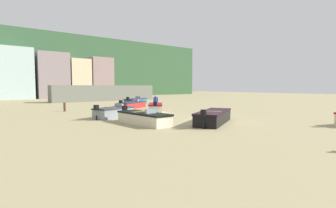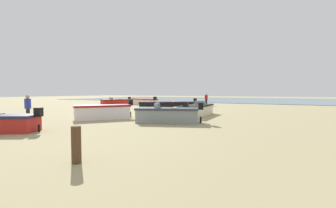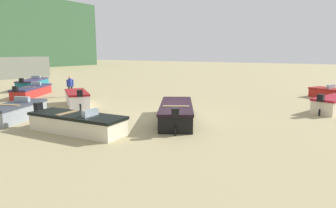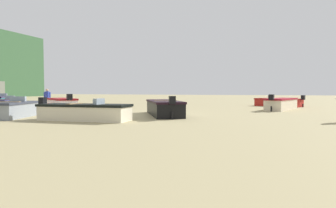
{
  "view_description": "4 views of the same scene",
  "coord_description": "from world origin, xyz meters",
  "px_view_note": "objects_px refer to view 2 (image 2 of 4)",
  "views": [
    {
      "loc": [
        -14.1,
        -12.49,
        2.6
      ],
      "look_at": [
        3.16,
        9.68,
        0.61
      ],
      "focal_mm": 26.79,
      "sensor_mm": 36.0,
      "label": 1
    },
    {
      "loc": [
        -11.44,
        18.35,
        1.77
      ],
      "look_at": [
        -2.35,
        1.96,
        0.81
      ],
      "focal_mm": 24.69,
      "sensor_mm": 36.0,
      "label": 2
    },
    {
      "loc": [
        -13.68,
        -7.96,
        3.52
      ],
      "look_at": [
        -0.57,
        0.01,
        0.8
      ],
      "focal_mm": 31.76,
      "sensor_mm": 36.0,
      "label": 3
    },
    {
      "loc": [
        -16.79,
        -6.34,
        1.47
      ],
      "look_at": [
        3.35,
        0.53,
        0.46
      ],
      "focal_mm": 30.42,
      "sensor_mm": 36.0,
      "label": 4
    }
  ],
  "objects_px": {
    "boat_grey_5": "(168,115)",
    "boat_cream_0": "(144,102)",
    "boat_cream_1": "(197,110)",
    "boat_white_3": "(103,112)",
    "boat_red_2": "(116,102)",
    "boat_black_4": "(167,106)",
    "beach_walker_distant": "(28,106)",
    "beach_walker_foreground": "(206,98)",
    "mooring_post_near_water": "(76,145)"
  },
  "relations": [
    {
      "from": "boat_grey_5",
      "to": "boat_cream_0",
      "type": "bearing_deg",
      "value": 18.46
    },
    {
      "from": "boat_cream_1",
      "to": "boat_white_3",
      "type": "distance_m",
      "value": 6.87
    },
    {
      "from": "boat_cream_1",
      "to": "boat_red_2",
      "type": "bearing_deg",
      "value": 145.93
    },
    {
      "from": "boat_cream_0",
      "to": "boat_red_2",
      "type": "relative_size",
      "value": 1.09
    },
    {
      "from": "boat_cream_0",
      "to": "boat_black_4",
      "type": "xyz_separation_m",
      "value": [
        -7.46,
        6.92,
        -0.0
      ]
    },
    {
      "from": "boat_grey_5",
      "to": "beach_walker_distant",
      "type": "bearing_deg",
      "value": 98.73
    },
    {
      "from": "boat_grey_5",
      "to": "beach_walker_foreground",
      "type": "xyz_separation_m",
      "value": [
        3.64,
        -16.83,
        0.51
      ]
    },
    {
      "from": "boat_black_4",
      "to": "boat_grey_5",
      "type": "relative_size",
      "value": 1.34
    },
    {
      "from": "boat_black_4",
      "to": "boat_red_2",
      "type": "bearing_deg",
      "value": 32.19
    },
    {
      "from": "boat_cream_0",
      "to": "boat_white_3",
      "type": "bearing_deg",
      "value": -135.86
    },
    {
      "from": "beach_walker_foreground",
      "to": "boat_white_3",
      "type": "bearing_deg",
      "value": -160.08
    },
    {
      "from": "boat_cream_0",
      "to": "beach_walker_foreground",
      "type": "bearing_deg",
      "value": -52.77
    },
    {
      "from": "beach_walker_distant",
      "to": "boat_cream_0",
      "type": "bearing_deg",
      "value": -29.85
    },
    {
      "from": "boat_white_3",
      "to": "boat_cream_0",
      "type": "bearing_deg",
      "value": -28.46
    },
    {
      "from": "boat_red_2",
      "to": "boat_grey_5",
      "type": "xyz_separation_m",
      "value": [
        -16.62,
        14.18,
        0.06
      ]
    },
    {
      "from": "boat_cream_1",
      "to": "boat_grey_5",
      "type": "xyz_separation_m",
      "value": [
        -0.02,
        4.56,
        0.03
      ]
    },
    {
      "from": "boat_cream_0",
      "to": "boat_grey_5",
      "type": "height_order",
      "value": "boat_cream_0"
    },
    {
      "from": "boat_black_4",
      "to": "boat_cream_0",
      "type": "bearing_deg",
      "value": 18.32
    },
    {
      "from": "beach_walker_foreground",
      "to": "beach_walker_distant",
      "type": "distance_m",
      "value": 21.1
    },
    {
      "from": "boat_red_2",
      "to": "boat_black_4",
      "type": "height_order",
      "value": "boat_black_4"
    },
    {
      "from": "boat_black_4",
      "to": "boat_cream_1",
      "type": "bearing_deg",
      "value": -152.04
    },
    {
      "from": "boat_cream_0",
      "to": "boat_cream_1",
      "type": "relative_size",
      "value": 0.99
    },
    {
      "from": "boat_white_3",
      "to": "beach_walker_foreground",
      "type": "xyz_separation_m",
      "value": [
        -0.97,
        -17.37,
        0.48
      ]
    },
    {
      "from": "boat_black_4",
      "to": "beach_walker_distant",
      "type": "xyz_separation_m",
      "value": [
        2.92,
        11.25,
        0.51
      ]
    },
    {
      "from": "mooring_post_near_water",
      "to": "boat_black_4",
      "type": "bearing_deg",
      "value": -68.71
    },
    {
      "from": "boat_cream_1",
      "to": "beach_walker_foreground",
      "type": "bearing_deg",
      "value": 102.47
    },
    {
      "from": "boat_white_3",
      "to": "beach_walker_distant",
      "type": "relative_size",
      "value": 2.23
    },
    {
      "from": "mooring_post_near_water",
      "to": "beach_walker_distant",
      "type": "relative_size",
      "value": 0.57
    },
    {
      "from": "mooring_post_near_water",
      "to": "beach_walker_distant",
      "type": "xyz_separation_m",
      "value": [
        8.81,
        -3.85,
        0.49
      ]
    },
    {
      "from": "beach_walker_foreground",
      "to": "boat_grey_5",
      "type": "bearing_deg",
      "value": -144.67
    },
    {
      "from": "beach_walker_distant",
      "to": "boat_black_4",
      "type": "bearing_deg",
      "value": -58.44
    },
    {
      "from": "boat_black_4",
      "to": "boat_white_3",
      "type": "bearing_deg",
      "value": 147.64
    },
    {
      "from": "boat_cream_1",
      "to": "boat_grey_5",
      "type": "height_order",
      "value": "boat_grey_5"
    },
    {
      "from": "boat_black_4",
      "to": "beach_walker_distant",
      "type": "height_order",
      "value": "beach_walker_distant"
    },
    {
      "from": "boat_black_4",
      "to": "boat_grey_5",
      "type": "distance_m",
      "value": 8.35
    },
    {
      "from": "boat_cream_0",
      "to": "beach_walker_distant",
      "type": "relative_size",
      "value": 2.99
    },
    {
      "from": "boat_red_2",
      "to": "beach_walker_foreground",
      "type": "relative_size",
      "value": 2.73
    },
    {
      "from": "boat_red_2",
      "to": "beach_walker_foreground",
      "type": "height_order",
      "value": "beach_walker_foreground"
    },
    {
      "from": "beach_walker_distant",
      "to": "beach_walker_foreground",
      "type": "bearing_deg",
      "value": -53.17
    },
    {
      "from": "boat_black_4",
      "to": "boat_grey_5",
      "type": "xyz_separation_m",
      "value": [
        -4.13,
        7.26,
        0.0
      ]
    },
    {
      "from": "boat_cream_1",
      "to": "beach_walker_distant",
      "type": "relative_size",
      "value": 3.02
    },
    {
      "from": "boat_red_2",
      "to": "boat_black_4",
      "type": "bearing_deg",
      "value": 176.13
    },
    {
      "from": "boat_cream_1",
      "to": "boat_black_4",
      "type": "distance_m",
      "value": 4.91
    },
    {
      "from": "boat_red_2",
      "to": "mooring_post_near_water",
      "type": "relative_size",
      "value": 4.77
    },
    {
      "from": "beach_walker_foreground",
      "to": "beach_walker_distant",
      "type": "bearing_deg",
      "value": -166.18
    },
    {
      "from": "boat_cream_0",
      "to": "mooring_post_near_water",
      "type": "relative_size",
      "value": 5.21
    },
    {
      "from": "boat_red_2",
      "to": "boat_white_3",
      "type": "distance_m",
      "value": 19.0
    },
    {
      "from": "boat_red_2",
      "to": "mooring_post_near_water",
      "type": "bearing_deg",
      "value": 154.97
    },
    {
      "from": "boat_red_2",
      "to": "boat_black_4",
      "type": "xyz_separation_m",
      "value": [
        -12.49,
        6.93,
        0.06
      ]
    },
    {
      "from": "boat_grey_5",
      "to": "beach_walker_foreground",
      "type": "bearing_deg",
      "value": -8.58
    }
  ]
}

